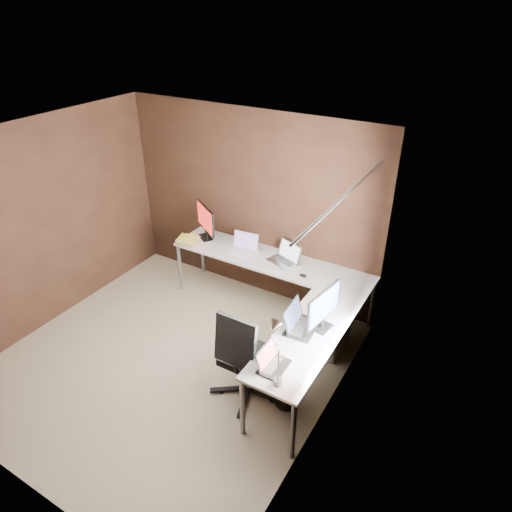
% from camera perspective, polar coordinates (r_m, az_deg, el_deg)
% --- Properties ---
extents(room, '(3.60, 3.60, 2.50)m').
position_cam_1_polar(room, '(4.53, -8.33, -1.96)').
color(room, '#9F947C').
rests_on(room, ground).
extents(desk, '(2.65, 2.25, 0.73)m').
position_cam_1_polar(desk, '(5.30, 2.91, -4.10)').
color(desk, silver).
rests_on(desk, ground).
extents(drawer_pedestal, '(0.42, 0.50, 0.60)m').
position_cam_1_polar(drawer_pedestal, '(5.42, 8.90, -8.57)').
color(drawer_pedestal, silver).
rests_on(drawer_pedestal, ground).
extents(monitor_left, '(0.46, 0.31, 0.47)m').
position_cam_1_polar(monitor_left, '(6.20, -6.31, 4.45)').
color(monitor_left, black).
rests_on(monitor_left, desk).
extents(monitor_right, '(0.16, 0.55, 0.45)m').
position_cam_1_polar(monitor_right, '(4.54, 8.43, -6.35)').
color(monitor_right, black).
rests_on(monitor_right, desk).
extents(laptop_white, '(0.37, 0.28, 0.23)m').
position_cam_1_polar(laptop_white, '(5.93, -1.52, 1.09)').
color(laptop_white, silver).
rests_on(laptop_white, desk).
extents(laptop_silver, '(0.45, 0.39, 0.25)m').
position_cam_1_polar(laptop_silver, '(5.70, 3.72, -0.25)').
color(laptop_silver, silver).
rests_on(laptop_silver, desk).
extents(laptop_black_big, '(0.31, 0.42, 0.26)m').
position_cam_1_polar(laptop_black_big, '(4.64, 5.36, -8.30)').
color(laptop_black_big, black).
rests_on(laptop_black_big, desk).
extents(laptop_black_small, '(0.22, 0.31, 0.21)m').
position_cam_1_polar(laptop_black_small, '(4.21, 1.90, -13.15)').
color(laptop_black_small, black).
rests_on(laptop_black_small, desk).
extents(book_stack, '(0.31, 0.27, 0.09)m').
position_cam_1_polar(book_stack, '(6.19, -8.50, 1.98)').
color(book_stack, tan).
rests_on(book_stack, desk).
extents(mouse_left, '(0.09, 0.08, 0.03)m').
position_cam_1_polar(mouse_left, '(6.15, -7.99, 1.55)').
color(mouse_left, black).
rests_on(mouse_left, desk).
extents(mouse_corner, '(0.11, 0.09, 0.04)m').
position_cam_1_polar(mouse_corner, '(5.43, 5.91, -2.44)').
color(mouse_corner, black).
rests_on(mouse_corner, desk).
extents(desk_lamp, '(0.19, 0.22, 0.59)m').
position_cam_1_polar(desk_lamp, '(3.89, 2.47, -10.95)').
color(desk_lamp, slate).
rests_on(desk_lamp, desk).
extents(office_chair, '(0.61, 0.61, 1.09)m').
position_cam_1_polar(office_chair, '(4.79, -1.23, -14.13)').
color(office_chair, black).
rests_on(office_chair, ground).
extents(wastebasket, '(0.25, 0.25, 0.27)m').
position_cam_1_polar(wastebasket, '(4.83, 3.93, -16.76)').
color(wastebasket, black).
rests_on(wastebasket, ground).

